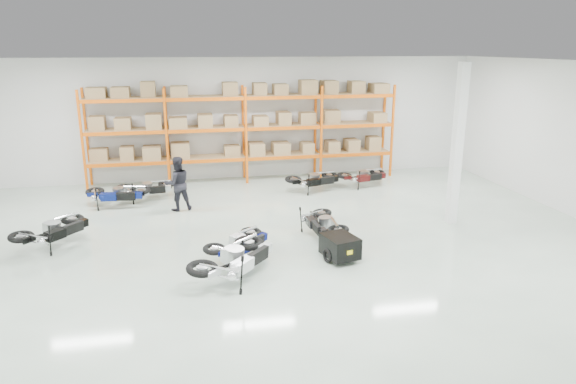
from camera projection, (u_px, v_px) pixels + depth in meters
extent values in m
plane|color=silver|center=(276.00, 242.00, 13.31)|extent=(18.00, 18.00, 0.00)
plane|color=white|center=(275.00, 63.00, 12.07)|extent=(18.00, 18.00, 0.00)
plane|color=silver|center=(243.00, 119.00, 19.29)|extent=(18.00, 0.00, 18.00)
plane|color=silver|center=(378.00, 278.00, 6.10)|extent=(18.00, 0.00, 18.00)
cube|color=#E25A0B|center=(82.00, 142.00, 17.41)|extent=(0.08, 0.08, 3.50)
cube|color=#E25A0B|center=(87.00, 137.00, 18.26)|extent=(0.08, 0.08, 3.50)
cube|color=#E25A0B|center=(167.00, 139.00, 17.95)|extent=(0.08, 0.08, 3.50)
cube|color=#E25A0B|center=(167.00, 135.00, 18.80)|extent=(0.08, 0.08, 3.50)
cube|color=#E25A0B|center=(246.00, 136.00, 18.48)|extent=(0.08, 0.08, 3.50)
cube|color=#E25A0B|center=(243.00, 132.00, 19.33)|extent=(0.08, 0.08, 3.50)
cube|color=#E25A0B|center=(321.00, 134.00, 19.02)|extent=(0.08, 0.08, 3.50)
cube|color=#E25A0B|center=(315.00, 130.00, 19.86)|extent=(0.08, 0.08, 3.50)
cube|color=#E25A0B|center=(392.00, 131.00, 19.55)|extent=(0.08, 0.08, 3.50)
cube|color=#E25A0B|center=(383.00, 128.00, 20.40)|extent=(0.08, 0.08, 3.50)
cube|color=#E25A0B|center=(127.00, 164.00, 17.92)|extent=(2.70, 0.08, 0.12)
cube|color=#E25A0B|center=(130.00, 159.00, 18.76)|extent=(2.70, 0.08, 0.12)
cube|color=tan|center=(128.00, 160.00, 18.32)|extent=(2.68, 0.88, 0.02)
cube|color=tan|center=(128.00, 153.00, 18.26)|extent=(2.40, 0.70, 0.44)
cube|color=#E25A0B|center=(208.00, 161.00, 18.45)|extent=(2.70, 0.08, 0.12)
cube|color=#E25A0B|center=(207.00, 156.00, 19.30)|extent=(2.70, 0.08, 0.12)
cube|color=tan|center=(207.00, 157.00, 18.85)|extent=(2.68, 0.88, 0.02)
cube|color=tan|center=(207.00, 150.00, 18.79)|extent=(2.40, 0.70, 0.44)
cube|color=#E25A0B|center=(284.00, 158.00, 18.98)|extent=(2.70, 0.08, 0.12)
cube|color=#E25A0B|center=(280.00, 153.00, 19.83)|extent=(2.70, 0.08, 0.12)
cube|color=tan|center=(282.00, 153.00, 19.39)|extent=(2.68, 0.88, 0.02)
cube|color=tan|center=(282.00, 147.00, 19.33)|extent=(2.40, 0.70, 0.44)
cube|color=#E25A0B|center=(356.00, 155.00, 19.52)|extent=(2.70, 0.08, 0.12)
cube|color=#E25A0B|center=(349.00, 150.00, 20.37)|extent=(2.70, 0.08, 0.12)
cube|color=tan|center=(353.00, 151.00, 19.92)|extent=(2.68, 0.88, 0.02)
cube|color=tan|center=(353.00, 145.00, 19.86)|extent=(2.40, 0.70, 0.44)
cube|color=#E25A0B|center=(124.00, 133.00, 17.61)|extent=(2.70, 0.08, 0.12)
cube|color=#E25A0B|center=(127.00, 129.00, 18.46)|extent=(2.70, 0.08, 0.12)
cube|color=tan|center=(126.00, 129.00, 18.02)|extent=(2.68, 0.88, 0.02)
cube|color=tan|center=(125.00, 123.00, 17.95)|extent=(2.40, 0.70, 0.44)
cube|color=#E25A0B|center=(207.00, 131.00, 18.15)|extent=(2.70, 0.08, 0.12)
cube|color=#E25A0B|center=(206.00, 127.00, 18.99)|extent=(2.70, 0.08, 0.12)
cube|color=tan|center=(206.00, 127.00, 18.55)|extent=(2.68, 0.88, 0.02)
cube|color=tan|center=(206.00, 120.00, 18.49)|extent=(2.40, 0.70, 0.44)
cube|color=#E25A0B|center=(284.00, 128.00, 18.68)|extent=(2.70, 0.08, 0.12)
cube|color=#E25A0B|center=(280.00, 125.00, 19.53)|extent=(2.70, 0.08, 0.12)
cube|color=tan|center=(282.00, 125.00, 19.09)|extent=(2.68, 0.88, 0.02)
cube|color=tan|center=(282.00, 118.00, 19.02)|extent=(2.40, 0.70, 0.44)
cube|color=#E25A0B|center=(358.00, 126.00, 19.21)|extent=(2.70, 0.08, 0.12)
cube|color=#E25A0B|center=(350.00, 122.00, 20.06)|extent=(2.70, 0.08, 0.12)
cube|color=tan|center=(354.00, 122.00, 19.62)|extent=(2.68, 0.88, 0.02)
cube|color=tan|center=(354.00, 116.00, 19.56)|extent=(2.40, 0.70, 0.44)
cube|color=#E25A0B|center=(122.00, 101.00, 17.31)|extent=(2.70, 0.08, 0.12)
cube|color=#E25A0B|center=(124.00, 98.00, 18.16)|extent=(2.70, 0.08, 0.12)
cube|color=tan|center=(123.00, 98.00, 17.71)|extent=(2.68, 0.88, 0.02)
cube|color=tan|center=(122.00, 91.00, 17.65)|extent=(2.40, 0.70, 0.44)
cube|color=#E25A0B|center=(205.00, 99.00, 17.84)|extent=(2.70, 0.08, 0.12)
cube|color=#E25A0B|center=(204.00, 97.00, 18.69)|extent=(2.70, 0.08, 0.12)
cube|color=tan|center=(205.00, 96.00, 18.25)|extent=(2.68, 0.88, 0.02)
cube|color=tan|center=(204.00, 89.00, 18.18)|extent=(2.40, 0.70, 0.44)
cube|color=#E25A0B|center=(284.00, 98.00, 18.38)|extent=(2.70, 0.08, 0.12)
cube|color=#E25A0B|center=(280.00, 95.00, 19.23)|extent=(2.70, 0.08, 0.12)
cube|color=tan|center=(282.00, 95.00, 18.78)|extent=(2.68, 0.88, 0.02)
cube|color=tan|center=(282.00, 88.00, 18.72)|extent=(2.40, 0.70, 0.44)
cube|color=#E25A0B|center=(359.00, 96.00, 18.91)|extent=(2.70, 0.08, 0.12)
cube|color=#E25A0B|center=(351.00, 94.00, 19.76)|extent=(2.70, 0.08, 0.12)
cube|color=tan|center=(355.00, 93.00, 19.32)|extent=(2.68, 0.88, 0.02)
cube|color=tan|center=(355.00, 87.00, 19.25)|extent=(2.40, 0.70, 0.44)
cube|color=white|center=(457.00, 145.00, 14.15)|extent=(0.25, 0.25, 4.50)
cube|color=black|center=(340.00, 246.00, 12.07)|extent=(0.87, 1.00, 0.50)
cube|color=yellow|center=(346.00, 253.00, 11.66)|extent=(0.14, 0.05, 0.10)
torus|color=black|center=(326.00, 254.00, 12.05)|extent=(0.07, 0.34, 0.34)
torus|color=black|center=(354.00, 252.00, 12.19)|extent=(0.07, 0.34, 0.34)
cylinder|color=black|center=(333.00, 236.00, 12.61)|extent=(0.24, 0.80, 0.04)
imported|color=black|center=(177.00, 184.00, 15.67)|extent=(0.95, 0.82, 1.68)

